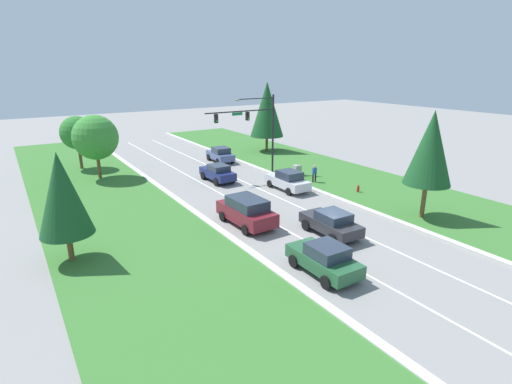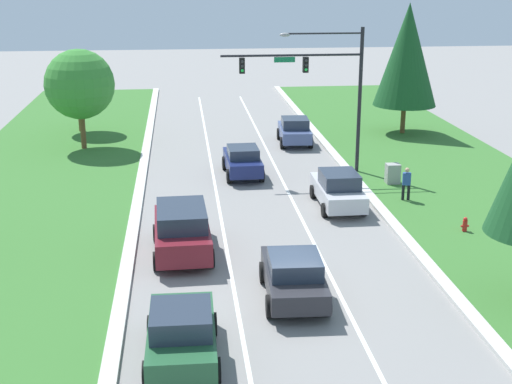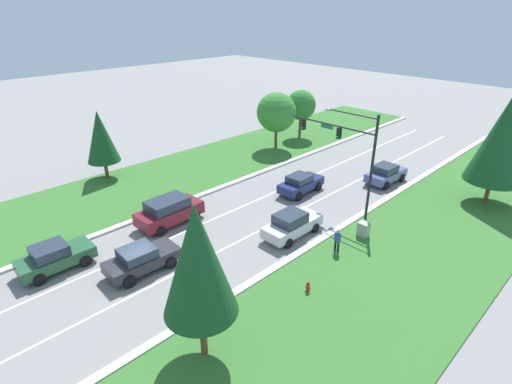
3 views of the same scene
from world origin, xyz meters
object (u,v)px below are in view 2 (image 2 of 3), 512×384
(conifer_near_right_tree, at_px, (407,55))
(fire_hydrant, at_px, (465,225))
(oak_far_left_tree, at_px, (80,84))
(burgundy_suv, at_px, (182,229))
(pedestrian, at_px, (406,183))
(utility_cabinet, at_px, (393,174))
(traffic_signal_mast, at_px, (321,78))
(oak_near_left_tree, at_px, (77,76))
(forest_sedan, at_px, (182,333))
(charcoal_sedan, at_px, (294,276))
(navy_sedan, at_px, (243,161))
(silver_sedan, at_px, (338,189))
(slate_blue_sedan, at_px, (295,131))

(conifer_near_right_tree, bearing_deg, fire_hydrant, -99.40)
(fire_hydrant, bearing_deg, oak_far_left_tree, 136.96)
(burgundy_suv, distance_m, pedestrian, 12.07)
(burgundy_suv, relative_size, utility_cabinet, 4.41)
(traffic_signal_mast, height_order, utility_cabinet, traffic_signal_mast)
(utility_cabinet, height_order, oak_near_left_tree, oak_near_left_tree)
(oak_near_left_tree, bearing_deg, traffic_signal_mast, -40.25)
(traffic_signal_mast, xyz_separation_m, forest_sedan, (-7.59, -18.79, -4.37))
(burgundy_suv, height_order, charcoal_sedan, burgundy_suv)
(charcoal_sedan, bearing_deg, navy_sedan, 93.48)
(fire_hydrant, bearing_deg, charcoal_sedan, -146.32)
(forest_sedan, bearing_deg, traffic_signal_mast, 68.74)
(burgundy_suv, height_order, oak_far_left_tree, oak_far_left_tree)
(silver_sedan, distance_m, pedestrian, 3.46)
(slate_blue_sedan, relative_size, conifer_near_right_tree, 0.49)
(pedestrian, bearing_deg, silver_sedan, 18.90)
(traffic_signal_mast, relative_size, oak_far_left_tree, 1.27)
(utility_cabinet, relative_size, pedestrian, 0.65)
(utility_cabinet, bearing_deg, oak_far_left_tree, 150.82)
(silver_sedan, xyz_separation_m, oak_near_left_tree, (-14.05, 17.79, 3.01))
(charcoal_sedan, distance_m, silver_sedan, 10.13)
(forest_sedan, bearing_deg, burgundy_suv, 90.19)
(forest_sedan, bearing_deg, fire_hydrant, 37.78)
(slate_blue_sedan, bearing_deg, oak_far_left_tree, -176.37)
(oak_near_left_tree, bearing_deg, oak_far_left_tree, -81.11)
(burgundy_suv, distance_m, oak_far_left_tree, 18.97)
(navy_sedan, xyz_separation_m, burgundy_suv, (-3.35, -10.81, 0.17))
(forest_sedan, distance_m, oak_near_left_tree, 31.70)
(burgundy_suv, bearing_deg, oak_far_left_tree, 106.82)
(slate_blue_sedan, distance_m, silver_sedan, 12.78)
(traffic_signal_mast, height_order, charcoal_sedan, traffic_signal_mast)
(navy_sedan, relative_size, silver_sedan, 0.94)
(burgundy_suv, xyz_separation_m, silver_sedan, (7.32, 5.05, -0.16))
(navy_sedan, relative_size, fire_hydrant, 6.15)
(traffic_signal_mast, relative_size, conifer_near_right_tree, 0.90)
(forest_sedan, bearing_deg, utility_cabinet, 56.75)
(slate_blue_sedan, height_order, fire_hydrant, slate_blue_sedan)
(conifer_near_right_tree, relative_size, oak_far_left_tree, 1.41)
(forest_sedan, bearing_deg, silver_sedan, 61.20)
(forest_sedan, bearing_deg, oak_near_left_tree, 102.90)
(conifer_near_right_tree, bearing_deg, forest_sedan, -118.49)
(navy_sedan, relative_size, burgundy_suv, 0.88)
(utility_cabinet, bearing_deg, burgundy_suv, -142.70)
(oak_near_left_tree, bearing_deg, burgundy_suv, -73.59)
(pedestrian, bearing_deg, oak_far_left_tree, -24.71)
(forest_sedan, height_order, conifer_near_right_tree, conifer_near_right_tree)
(oak_far_left_tree, bearing_deg, utility_cabinet, -29.18)
(burgundy_suv, distance_m, fire_hydrant, 12.01)
(charcoal_sedan, xyz_separation_m, forest_sedan, (-3.80, -3.59, 0.01))
(charcoal_sedan, distance_m, fire_hydrant, 9.89)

